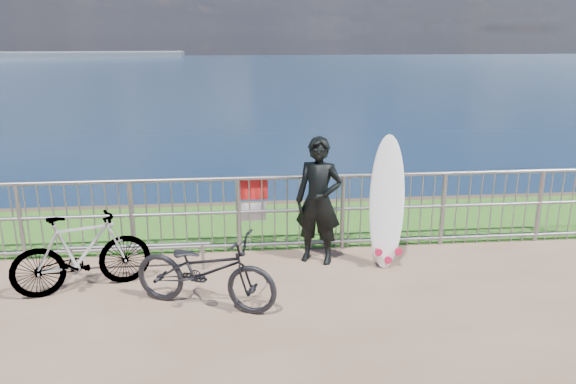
{
  "coord_description": "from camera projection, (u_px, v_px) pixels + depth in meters",
  "views": [
    {
      "loc": [
        -0.54,
        -6.02,
        3.12
      ],
      "look_at": [
        0.16,
        1.2,
        1.0
      ],
      "focal_mm": 35.0,
      "sensor_mm": 36.0,
      "label": 1
    }
  ],
  "objects": [
    {
      "name": "grass_strip",
      "position": [
        269.0,
        224.0,
        9.25
      ],
      "size": [
        120.0,
        120.0,
        0.0
      ],
      "primitive_type": "plane",
      "color": "#285E1A",
      "rests_on": "ground"
    },
    {
      "name": "seascape",
      "position": [
        64.0,
        57.0,
        144.6
      ],
      "size": [
        260.0,
        260.0,
        5.0
      ],
      "color": "brown",
      "rests_on": "ground"
    },
    {
      "name": "railing",
      "position": [
        275.0,
        213.0,
        8.04
      ],
      "size": [
        10.06,
        0.1,
        1.13
      ],
      "color": "gray",
      "rests_on": "ground"
    },
    {
      "name": "surfer",
      "position": [
        319.0,
        201.0,
        7.59
      ],
      "size": [
        0.75,
        0.64,
        1.75
      ],
      "primitive_type": "imported",
      "rotation": [
        0.0,
        0.0,
        -0.42
      ],
      "color": "black",
      "rests_on": "ground"
    },
    {
      "name": "surfboard",
      "position": [
        387.0,
        207.0,
        7.5
      ],
      "size": [
        0.55,
        0.51,
        1.79
      ],
      "color": "white",
      "rests_on": "ground"
    },
    {
      "name": "bicycle_near",
      "position": [
        205.0,
        270.0,
        6.43
      ],
      "size": [
        1.84,
        1.21,
        0.91
      ],
      "primitive_type": "imported",
      "rotation": [
        0.0,
        0.0,
        1.18
      ],
      "color": "black",
      "rests_on": "ground"
    },
    {
      "name": "bicycle_far",
      "position": [
        81.0,
        253.0,
        6.82
      ],
      "size": [
        1.71,
        0.98,
        0.99
      ],
      "primitive_type": "imported",
      "rotation": [
        0.0,
        0.0,
        1.9
      ],
      "color": "black",
      "rests_on": "ground"
    },
    {
      "name": "bike_rack",
      "position": [
        137.0,
        249.0,
        7.38
      ],
      "size": [
        1.9,
        0.05,
        0.4
      ],
      "color": "gray",
      "rests_on": "ground"
    }
  ]
}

